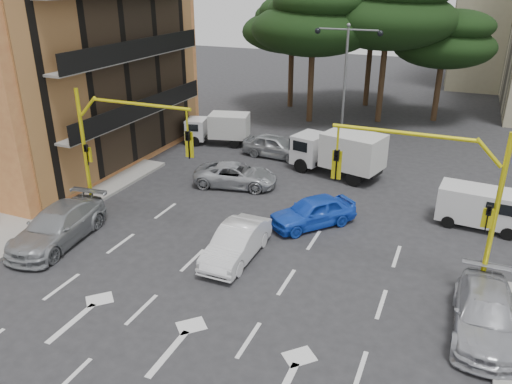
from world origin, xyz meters
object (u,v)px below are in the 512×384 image
car_blue_compact (313,212)px  car_silver_parked (485,314)px  signal_mast_right (442,186)px  car_silver_cross_a (236,175)px  box_truck_b (338,153)px  street_lamp_center (346,66)px  box_truck_a (218,129)px  car_silver_wagon (58,226)px  car_silver_cross_b (275,146)px  signal_mast_left (115,140)px  van_white (481,208)px  car_white_hatch (236,243)px

car_blue_compact → car_silver_parked: (7.19, -5.05, -0.01)m
signal_mast_right → car_blue_compact: bearing=151.8°
car_silver_cross_a → box_truck_b: bearing=-61.5°
signal_mast_right → street_lamp_center: 15.65m
street_lamp_center → box_truck_b: (0.91, -4.50, -4.14)m
car_silver_parked → box_truck_a: box_truck_a is taller
car_silver_wagon → car_silver_cross_b: size_ratio=1.24×
car_silver_cross_b → car_silver_cross_a: bearing=-178.8°
car_blue_compact → signal_mast_left: bearing=-120.5°
signal_mast_left → van_white: size_ratio=1.63×
car_silver_cross_a → car_silver_cross_b: size_ratio=1.07×
signal_mast_left → car_silver_wagon: (-1.20, -2.86, -3.14)m
car_silver_cross_a → van_white: (12.18, -0.04, 0.30)m
van_white → box_truck_b: size_ratio=0.70×
street_lamp_center → car_silver_cross_a: 10.26m
van_white → signal_mast_right: bearing=-12.0°
car_white_hatch → box_truck_a: 15.11m
car_silver_cross_a → car_silver_parked: 14.71m
signal_mast_left → car_silver_cross_a: (3.12, 5.73, -3.27)m
van_white → box_truck_b: bearing=-112.1°
car_silver_cross_a → box_truck_b: (4.59, 3.78, 0.67)m
signal_mast_right → box_truck_b: signal_mast_right is taller
box_truck_a → box_truck_b: bearing=-119.7°
car_silver_wagon → car_blue_compact: bearing=24.4°
box_truck_b → car_silver_cross_b: bearing=85.3°
car_blue_compact → car_silver_cross_b: car_silver_cross_b is taller
car_white_hatch → box_truck_b: (1.36, 10.64, 0.60)m
signal_mast_right → car_silver_parked: (1.90, -2.21, -3.21)m
car_silver_wagon → signal_mast_left: bearing=60.8°
car_silver_cross_a → car_silver_parked: size_ratio=0.96×
car_silver_parked → van_white: 7.91m
car_white_hatch → car_silver_cross_b: car_silver_cross_b is taller
car_white_hatch → car_blue_compact: 4.42m
signal_mast_right → car_silver_parked: size_ratio=1.29×
car_white_hatch → car_silver_wagon: bearing=-167.0°
signal_mast_right → car_blue_compact: signal_mast_right is taller
signal_mast_left → van_white: (15.30, 5.69, -2.96)m
van_white → box_truck_b: (-7.59, 3.82, 0.37)m
signal_mast_left → car_silver_wagon: signal_mast_left is taller
car_silver_parked → car_silver_cross_b: bearing=131.4°
signal_mast_left → car_silver_cross_b: 11.95m
box_truck_a → box_truck_b: box_truck_b is taller
signal_mast_left → car_blue_compact: (8.32, 2.83, -3.20)m
car_silver_cross_b → car_white_hatch: bearing=-162.2°
car_silver_wagon → van_white: 18.58m
van_white → box_truck_a: size_ratio=0.86×
car_silver_cross_a → van_white: size_ratio=1.21×
car_silver_wagon → car_silver_cross_b: 14.61m
signal_mast_left → car_blue_compact: bearing=18.8°
van_white → box_truck_a: bearing=-106.4°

